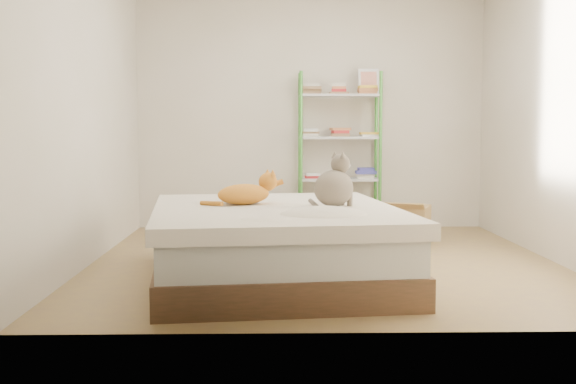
{
  "coord_description": "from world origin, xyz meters",
  "views": [
    {
      "loc": [
        -0.43,
        -5.89,
        1.09
      ],
      "look_at": [
        -0.31,
        -0.48,
        0.62
      ],
      "focal_mm": 45.0,
      "sensor_mm": 36.0,
      "label": 1
    }
  ],
  "objects_px": {
    "bed": "(275,244)",
    "orange_cat": "(244,192)",
    "grey_cat": "(334,180)",
    "white_bin": "(249,214)",
    "shelf_unit": "(340,147)",
    "cardboard_box": "(400,224)"
  },
  "relations": [
    {
      "from": "grey_cat",
      "to": "white_bin",
      "type": "xyz_separation_m",
      "value": [
        -0.68,
        2.42,
        -0.53
      ]
    },
    {
      "from": "grey_cat",
      "to": "white_bin",
      "type": "relative_size",
      "value": 0.95
    },
    {
      "from": "grey_cat",
      "to": "orange_cat",
      "type": "bearing_deg",
      "value": 38.89
    },
    {
      "from": "grey_cat",
      "to": "cardboard_box",
      "type": "relative_size",
      "value": 0.58
    },
    {
      "from": "bed",
      "to": "white_bin",
      "type": "bearing_deg",
      "value": 89.6
    },
    {
      "from": "white_bin",
      "to": "grey_cat",
      "type": "bearing_deg",
      "value": -74.23
    },
    {
      "from": "bed",
      "to": "cardboard_box",
      "type": "bearing_deg",
      "value": 47.88
    },
    {
      "from": "shelf_unit",
      "to": "cardboard_box",
      "type": "height_order",
      "value": "shelf_unit"
    },
    {
      "from": "orange_cat",
      "to": "white_bin",
      "type": "bearing_deg",
      "value": 62.81
    },
    {
      "from": "cardboard_box",
      "to": "shelf_unit",
      "type": "bearing_deg",
      "value": 137.41
    },
    {
      "from": "bed",
      "to": "shelf_unit",
      "type": "bearing_deg",
      "value": 68.4
    },
    {
      "from": "bed",
      "to": "orange_cat",
      "type": "distance_m",
      "value": 0.46
    },
    {
      "from": "orange_cat",
      "to": "bed",
      "type": "bearing_deg",
      "value": -61.23
    },
    {
      "from": "orange_cat",
      "to": "shelf_unit",
      "type": "relative_size",
      "value": 0.27
    },
    {
      "from": "bed",
      "to": "grey_cat",
      "type": "xyz_separation_m",
      "value": [
        0.42,
        0.0,
        0.46
      ]
    },
    {
      "from": "grey_cat",
      "to": "cardboard_box",
      "type": "bearing_deg",
      "value": -63.17
    },
    {
      "from": "orange_cat",
      "to": "cardboard_box",
      "type": "distance_m",
      "value": 2.15
    },
    {
      "from": "orange_cat",
      "to": "white_bin",
      "type": "height_order",
      "value": "orange_cat"
    },
    {
      "from": "bed",
      "to": "cardboard_box",
      "type": "distance_m",
      "value": 2.07
    },
    {
      "from": "shelf_unit",
      "to": "white_bin",
      "type": "height_order",
      "value": "shelf_unit"
    },
    {
      "from": "grey_cat",
      "to": "white_bin",
      "type": "bearing_deg",
      "value": -22.46
    },
    {
      "from": "orange_cat",
      "to": "white_bin",
      "type": "xyz_separation_m",
      "value": [
        -0.03,
        2.27,
        -0.44
      ]
    }
  ]
}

